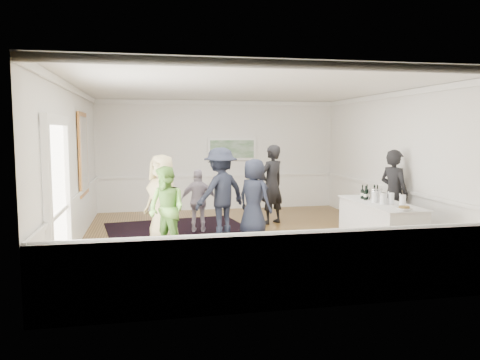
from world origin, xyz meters
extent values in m
plane|color=olive|center=(0.00, 0.00, 0.00)|extent=(8.00, 8.00, 0.00)
cube|color=white|center=(0.00, 0.00, 3.20)|extent=(7.00, 8.00, 0.02)
cube|color=white|center=(-3.50, 0.00, 1.60)|extent=(0.02, 8.00, 3.20)
cube|color=white|center=(3.50, 0.00, 1.60)|extent=(0.02, 8.00, 3.20)
cube|color=white|center=(0.00, 4.00, 1.60)|extent=(7.00, 0.02, 3.20)
cube|color=white|center=(0.00, -4.00, 1.60)|extent=(7.00, 0.02, 3.20)
cube|color=#C57D3A|center=(-3.46, 1.30, 1.80)|extent=(0.04, 1.25, 1.85)
cube|color=white|center=(-3.43, 1.30, 1.80)|extent=(0.01, 1.05, 1.65)
cube|color=white|center=(-3.43, -2.72, 1.20)|extent=(0.10, 0.14, 2.40)
cube|color=white|center=(-3.43, -1.08, 1.20)|extent=(0.10, 0.14, 2.40)
cube|color=white|center=(-3.43, -1.90, 2.48)|extent=(0.10, 1.78, 0.16)
cube|color=white|center=(-3.46, -1.90, 1.20)|extent=(0.02, 1.50, 2.40)
cube|color=white|center=(0.40, 3.95, 1.78)|extent=(1.44, 0.05, 0.66)
cube|color=#225C25|center=(0.40, 3.92, 1.78)|extent=(1.30, 0.01, 0.52)
cube|color=black|center=(-1.25, 0.47, 0.01)|extent=(3.80, 4.64, 0.02)
cube|color=silver|center=(2.45, -1.21, 0.45)|extent=(0.79, 2.18, 0.89)
cube|color=silver|center=(2.45, -1.21, 0.90)|extent=(0.85, 2.24, 0.02)
imported|color=black|center=(3.20, -0.38, 0.96)|extent=(0.68, 0.82, 1.91)
imported|color=#CFBD81|center=(-1.77, 0.04, 0.92)|extent=(1.01, 1.07, 1.83)
imported|color=#6DB147|center=(-1.71, -0.71, 0.82)|extent=(1.00, 1.01, 1.65)
imported|color=#BFB1C6|center=(-0.92, 0.92, 0.72)|extent=(0.89, 0.48, 1.44)
imported|color=#1F2434|center=(-0.48, 0.51, 0.98)|extent=(1.45, 1.25, 1.95)
imported|color=black|center=(0.98, 1.57, 0.98)|extent=(0.86, 0.77, 1.97)
imported|color=#1F2434|center=(0.24, 0.30, 0.85)|extent=(0.94, 0.99, 1.71)
cylinder|color=#71B23F|center=(2.37, -1.44, 1.03)|extent=(0.12, 0.12, 0.24)
cylinder|color=#D33E3E|center=(2.53, -1.47, 1.03)|extent=(0.12, 0.12, 0.24)
cylinder|color=#69A139|center=(2.31, -1.22, 1.03)|extent=(0.12, 0.12, 0.24)
cylinder|color=silver|center=(2.60, -1.77, 1.03)|extent=(0.12, 0.12, 0.24)
cylinder|color=#EB4563|center=(2.40, -1.44, 1.03)|extent=(0.12, 0.12, 0.24)
cylinder|color=silver|center=(2.45, -0.99, 1.02)|extent=(0.26, 0.26, 0.25)
imported|color=white|center=(2.40, -2.16, 0.94)|extent=(0.28, 0.28, 0.07)
cylinder|color=olive|center=(2.40, -2.16, 0.96)|extent=(0.19, 0.19, 0.04)
camera|label=1|loc=(-2.04, -9.62, 2.31)|focal=35.00mm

